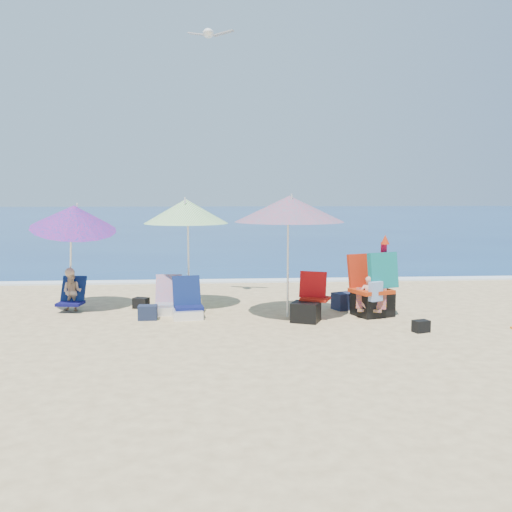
{
  "coord_description": "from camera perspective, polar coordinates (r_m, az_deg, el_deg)",
  "views": [
    {
      "loc": [
        -1.1,
        -9.48,
        2.25
      ],
      "look_at": [
        -0.3,
        1.0,
        1.1
      ],
      "focal_mm": 40.89,
      "sensor_mm": 36.0,
      "label": 1
    }
  ],
  "objects": [
    {
      "name": "person_left",
      "position": [
        11.62,
        -17.55,
        -3.31
      ],
      "size": [
        0.51,
        0.62,
        0.83
      ],
      "color": "tan",
      "rests_on": "ground"
    },
    {
      "name": "umbrella_striped",
      "position": [
        11.23,
        -6.87,
        4.35
      ],
      "size": [
        2.11,
        2.11,
        2.16
      ],
      "color": "white",
      "rests_on": "ground"
    },
    {
      "name": "chair_rainbow",
      "position": [
        11.02,
        -8.58,
        -4.62
      ],
      "size": [
        0.51,
        0.62,
        0.7
      ],
      "color": "#C55245",
      "rests_on": "ground"
    },
    {
      "name": "bag_tan",
      "position": [
        11.07,
        -6.2,
        -4.85
      ],
      "size": [
        0.34,
        0.28,
        0.25
      ],
      "color": "tan",
      "rests_on": "ground"
    },
    {
      "name": "bag_navy_b",
      "position": [
        11.41,
        8.67,
        -4.37
      ],
      "size": [
        0.52,
        0.46,
        0.32
      ],
      "color": "#1A213B",
      "rests_on": "ground"
    },
    {
      "name": "sea",
      "position": [
        54.54,
        -3.2,
        3.8
      ],
      "size": [
        120.0,
        80.0,
        0.12
      ],
      "color": "navy",
      "rests_on": "ground"
    },
    {
      "name": "person_center",
      "position": [
        10.66,
        11.07,
        -3.99
      ],
      "size": [
        0.56,
        0.49,
        0.78
      ],
      "color": "tan",
      "rests_on": "ground"
    },
    {
      "name": "bag_black_a",
      "position": [
        11.61,
        -11.18,
        -4.53
      ],
      "size": [
        0.33,
        0.29,
        0.21
      ],
      "color": "black",
      "rests_on": "ground"
    },
    {
      "name": "camp_chair_right",
      "position": [
        10.83,
        11.4,
        -3.56
      ],
      "size": [
        0.89,
        0.9,
        1.19
      ],
      "color": "#AB2E0C",
      "rests_on": "ground"
    },
    {
      "name": "ground",
      "position": [
        9.8,
        2.21,
        -7.03
      ],
      "size": [
        120.0,
        120.0,
        0.0
      ],
      "color": "#D8BC84",
      "rests_on": "ground"
    },
    {
      "name": "chair_navy",
      "position": [
        10.63,
        -6.72,
        -4.96
      ],
      "size": [
        0.6,
        0.75,
        0.72
      ],
      "color": "#0C1244",
      "rests_on": "ground"
    },
    {
      "name": "foam",
      "position": [
        14.79,
        -0.05,
        -2.43
      ],
      "size": [
        120.0,
        0.5,
        0.04
      ],
      "color": "white",
      "rests_on": "ground"
    },
    {
      "name": "bag_black_b",
      "position": [
        9.84,
        15.84,
        -6.62
      ],
      "size": [
        0.3,
        0.25,
        0.2
      ],
      "color": "black",
      "rests_on": "ground"
    },
    {
      "name": "umbrella_turquoise",
      "position": [
        10.27,
        3.28,
        4.62
      ],
      "size": [
        2.55,
        2.55,
        2.23
      ],
      "color": "silver",
      "rests_on": "ground"
    },
    {
      "name": "furled_umbrella",
      "position": [
        10.85,
        12.37,
        -1.48
      ],
      "size": [
        0.18,
        0.24,
        1.49
      ],
      "color": "#A90C2A",
      "rests_on": "ground"
    },
    {
      "name": "umbrella_blue",
      "position": [
        11.45,
        -17.41,
        3.63
      ],
      "size": [
        2.12,
        2.15,
        2.18
      ],
      "color": "white",
      "rests_on": "ground"
    },
    {
      "name": "seagull",
      "position": [
        11.72,
        -4.67,
        20.89
      ],
      "size": [
        0.89,
        0.51,
        0.16
      ],
      "color": "white"
    },
    {
      "name": "camp_chair_left",
      "position": [
        10.3,
        5.1,
        -4.96
      ],
      "size": [
        0.81,
        0.82,
        0.84
      ],
      "color": "#A1160B",
      "rests_on": "ground"
    },
    {
      "name": "bag_navy_a",
      "position": [
        10.56,
        -10.55,
        -5.45
      ],
      "size": [
        0.33,
        0.24,
        0.26
      ],
      "color": "#182036",
      "rests_on": "ground"
    }
  ]
}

